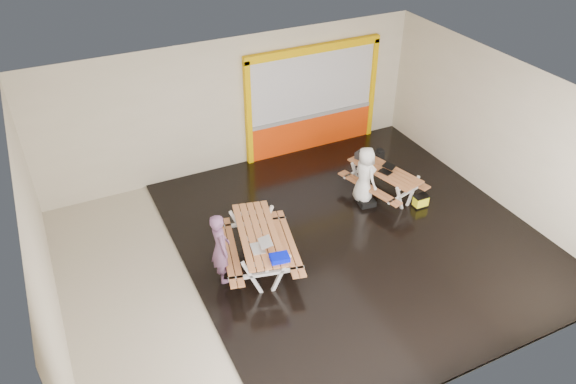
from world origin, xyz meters
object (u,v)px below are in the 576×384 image
person_right (365,175)px  dark_case (367,203)px  laptop_left (261,246)px  picnic_table_right (384,176)px  laptop_right (387,170)px  blue_pouch (280,258)px  fluke_bag (421,201)px  person_left (220,248)px  toolbox (361,154)px  picnic_table_left (259,241)px  backpack (379,157)px

person_right → dark_case: person_right is taller
laptop_left → picnic_table_right: bearing=21.0°
laptop_left → laptop_right: bearing=20.0°
blue_pouch → fluke_bag: 4.45m
blue_pouch → person_left: bearing=138.9°
laptop_right → toolbox: size_ratio=1.05×
picnic_table_left → fluke_bag: size_ratio=6.93×
person_left → toolbox: size_ratio=3.84×
dark_case → fluke_bag: bearing=-27.7°
picnic_table_right → fluke_bag: picnic_table_right is taller
picnic_table_right → toolbox: 0.84m
person_right → dark_case: bearing=173.6°
laptop_right → picnic_table_right: bearing=87.7°
toolbox → dark_case: size_ratio=1.07×
person_left → blue_pouch: person_left is taller
fluke_bag → toolbox: bearing=113.9°
laptop_left → person_left: bearing=156.3°
backpack → fluke_bag: (0.23, -1.50, -0.50)m
person_left → fluke_bag: size_ratio=4.37×
picnic_table_right → person_left: person_left is taller
picnic_table_right → fluke_bag: 1.05m
person_right → backpack: bearing=-54.7°
laptop_left → backpack: size_ratio=1.06×
person_right → dark_case: (-0.01, -0.20, -0.67)m
person_left → laptop_right: (4.61, 1.11, -0.10)m
toolbox → fluke_bag: toolbox is taller
person_right → toolbox: (0.40, 0.81, 0.05)m
person_right → backpack: (0.88, 0.71, -0.10)m
laptop_left → backpack: bearing=27.3°
picnic_table_right → blue_pouch: (-3.72, -1.96, 0.34)m
laptop_right → dark_case: bearing=-164.3°
backpack → person_right: bearing=-141.1°
picnic_table_right → laptop_left: size_ratio=4.77×
blue_pouch → backpack: 4.80m
picnic_table_right → dark_case: (-0.60, -0.24, -0.46)m
picnic_table_left → laptop_right: bearing=14.5°
dark_case → fluke_bag: 1.27m
person_left → fluke_bag: (5.13, 0.35, -0.70)m
person_left → laptop_right: person_left is taller
toolbox → picnic_table_left: bearing=-153.0°
person_right → toolbox: size_ratio=3.58×
toolbox → dark_case: (-0.41, -1.02, -0.71)m
blue_pouch → toolbox: 4.47m
picnic_table_right → laptop_right: size_ratio=5.06×
picnic_table_right → blue_pouch: size_ratio=6.02×
backpack → picnic_table_left: bearing=-157.0°
picnic_table_left → fluke_bag: bearing=2.8°
blue_pouch → toolbox: bearing=37.8°
toolbox → dark_case: 1.31m
picnic_table_right → person_right: person_right is taller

